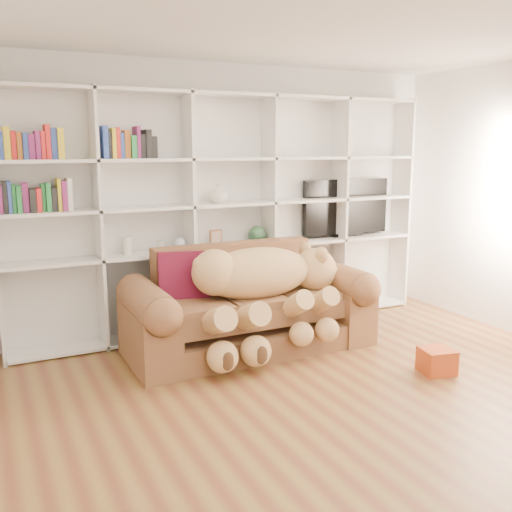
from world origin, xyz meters
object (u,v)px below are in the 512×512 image
sofa (248,311)px  tv (346,208)px  teddy_bear (263,284)px  gift_box (437,361)px

sofa → tv: size_ratio=2.07×
teddy_bear → tv: 1.82m
teddy_bear → gift_box: (1.10, -1.07, -0.54)m
gift_box → sofa: bearing=132.6°
teddy_bear → gift_box: teddy_bear is taller
sofa → gift_box: sofa is taller
tv → sofa: bearing=-156.1°
sofa → gift_box: (1.16, -1.26, -0.25)m
sofa → gift_box: size_ratio=8.65×
teddy_bear → gift_box: bearing=-35.3°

